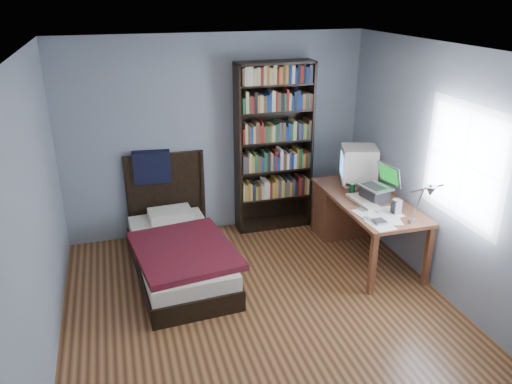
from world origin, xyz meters
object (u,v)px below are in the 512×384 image
desk_lamp (428,194)px  crt_monitor (357,164)px  bookshelf (274,148)px  bed (178,249)px  soda_can (352,189)px  keyboard (363,202)px  laptop (376,191)px  speaker (397,207)px  desk (349,208)px

desk_lamp → crt_monitor: bearing=88.4°
bookshelf → bed: (-1.38, -0.79, -0.83)m
crt_monitor → bookshelf: size_ratio=0.25×
bookshelf → soda_can: bearing=-52.3°
desk_lamp → bed: 2.72m
soda_can → bed: (-2.06, 0.09, -0.53)m
crt_monitor → keyboard: bearing=-108.0°
laptop → desk_lamp: desk_lamp is taller
speaker → desk: bearing=89.2°
keyboard → bookshelf: bearing=115.3°
desk → speaker: speaker is taller
laptop → bookshelf: bookshelf is taller
speaker → bookshelf: (-0.88, 1.53, 0.28)m
keyboard → soda_can: 0.30m
desk → bed: size_ratio=0.80×
keyboard → bed: bearing=164.9°
soda_can → bed: bearing=177.6°
desk_lamp → keyboard: (-0.13, 0.94, -0.45)m
keyboard → speaker: (0.20, -0.36, 0.06)m
bookshelf → desk: bearing=-38.2°
desk_lamp → keyboard: desk_lamp is taller
desk → soda_can: (-0.11, -0.26, 0.37)m
bookshelf → bed: bookshelf is taller
speaker → soda_can: 0.68m
desk → bookshelf: 1.21m
speaker → crt_monitor: bearing=85.8°
keyboard → bed: size_ratio=0.23×
desk_lamp → bed: (-2.19, 1.32, -0.94)m
laptop → speaker: (0.03, -0.39, -0.03)m
desk_lamp → bed: bearing=148.9°
crt_monitor → soda_can: 0.36m
laptop → soda_can: size_ratio=3.40×
bed → desk: bearing=4.4°
speaker → bookshelf: size_ratio=0.08×
crt_monitor → bed: crt_monitor is taller
desk → soda_can: soda_can is taller
crt_monitor → speaker: 0.91m
keyboard → bed: bed is taller
speaker → bookshelf: bookshelf is taller
crt_monitor → soda_can: crt_monitor is taller
desk_lamp → speaker: bearing=83.1°
crt_monitor → desk_lamp: bearing=-91.6°
keyboard → bookshelf: (-0.68, 1.17, 0.34)m
laptop → desk: bearing=96.0°
soda_can → crt_monitor: bearing=54.5°
speaker → bookshelf: bearing=113.7°
keyboard → laptop: bearing=6.5°
desk_lamp → bookshelf: size_ratio=0.27×
keyboard → speaker: 0.41m
laptop → speaker: size_ratio=2.57×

